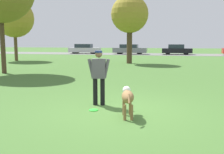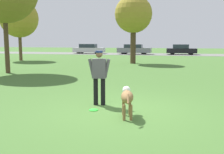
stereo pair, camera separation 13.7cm
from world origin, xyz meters
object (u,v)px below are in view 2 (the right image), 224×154
Objects in this scene: tree_far_left at (19,19)px; parked_car_silver at (89,49)px; frisbee at (94,110)px; dog at (127,97)px; person at (99,74)px; parked_car_grey at (134,49)px; tree_mid_center at (133,15)px; parked_car_black at (181,50)px.

parked_car_silver is at bearing 82.32° from tree_far_left.
dog is at bearing -21.67° from frisbee.
person is 0.34× the size of parked_car_grey.
tree_mid_center is (-1.29, 14.64, 3.88)m from frisbee.
tree_far_left is 1.22× the size of parked_car_grey.
parked_car_black reaches higher than parked_car_grey.
frisbee is 31.04m from parked_car_silver.
parked_car_grey is (-4.45, 29.70, 0.18)m from dog.
frisbee is at bearing -84.98° from tree_mid_center.
tree_far_left is 1.03× the size of tree_mid_center.
dog is at bearing -52.83° from person.
parked_car_silver is at bearing 101.60° from person.
frisbee is 0.06× the size of parked_car_black.
parked_car_black is (4.08, 14.89, -3.22)m from tree_mid_center.
parked_car_silver is at bearing 179.41° from parked_car_black.
frisbee is 0.04× the size of tree_mid_center.
dog is 15.57m from tree_mid_center.
parked_car_grey is at bearing 89.27° from person.
tree_mid_center is at bearing -60.05° from parked_car_silver.
person reaches higher than parked_car_black.
frisbee is (-0.97, 0.39, -0.48)m from dog.
parked_car_black is at bearing 84.60° from frisbee.
tree_far_left is (-11.94, 15.24, 3.84)m from frisbee.
parked_car_grey is 6.27m from parked_car_black.
person is 19.10m from tree_far_left.
parked_car_black is (2.81, 28.92, -0.24)m from person.
dog is at bearing -81.45° from tree_mid_center.
parked_car_black is (1.82, 29.92, 0.18)m from dog.
parked_car_silver is 0.97× the size of parked_car_grey.
dog is 30.03m from parked_car_grey.
tree_far_left is 20.77m from parked_car_black.
dog is 0.24× the size of parked_car_grey.
parked_car_black reaches higher than frisbee.
parked_car_black is at bearing 76.85° from person.
frisbee is 15.20m from tree_mid_center.
person is 0.29× the size of tree_mid_center.
frisbee is at bearing -71.90° from parked_car_silver.
parked_car_silver is (1.91, 14.13, -3.18)m from tree_far_left.
tree_mid_center is (-2.26, 15.03, 3.40)m from dog.
tree_mid_center is 1.39× the size of parked_car_black.
parked_car_black is (6.27, 0.22, -0.00)m from parked_car_grey.
tree_far_left reaches higher than tree_mid_center.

